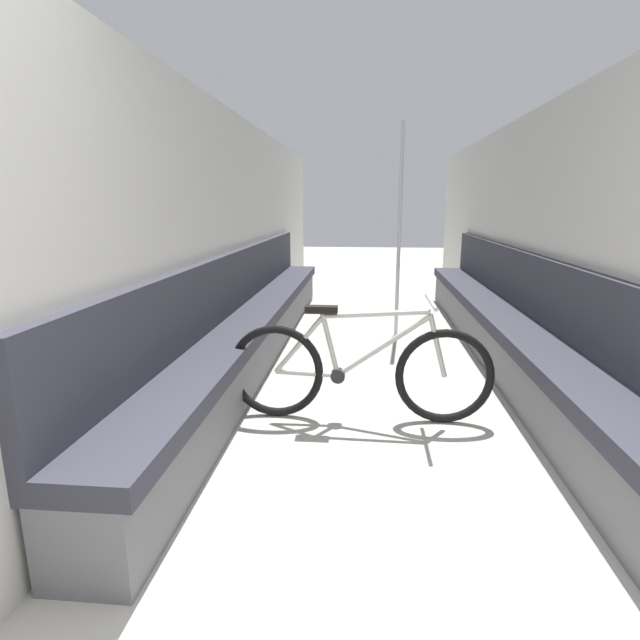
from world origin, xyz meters
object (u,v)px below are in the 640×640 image
(bicycle, at_px, (359,370))
(grab_pole_near, at_px, (399,237))
(bench_seat_row_left, at_px, (255,322))
(bench_seat_row_right, at_px, (506,327))

(bicycle, bearing_deg, grab_pole_near, 87.55)
(bench_seat_row_left, height_order, grab_pole_near, grab_pole_near)
(bench_seat_row_left, distance_m, grab_pole_near, 1.66)
(bench_seat_row_right, xyz_separation_m, bicycle, (-1.24, -1.30, 0.02))
(bench_seat_row_left, bearing_deg, bench_seat_row_right, 0.00)
(bench_seat_row_right, height_order, grab_pole_near, grab_pole_near)
(bicycle, bearing_deg, bench_seat_row_right, 53.58)
(bench_seat_row_left, bearing_deg, grab_pole_near, 29.66)
(bicycle, height_order, grab_pole_near, grab_pole_near)
(grab_pole_near, bearing_deg, bench_seat_row_right, -39.82)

